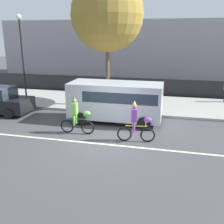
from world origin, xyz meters
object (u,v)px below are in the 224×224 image
Objects in this scene: parade_cyclist_purple at (137,124)px; parked_van_silver at (117,99)px; parade_cyclist_lime at (77,117)px; street_lamp_post at (21,44)px.

parked_van_silver is (-1.47, 2.55, 0.44)m from parade_cyclist_purple.
parade_cyclist_lime is 2.69m from parked_van_silver.
parade_cyclist_purple is at bearing -6.65° from parade_cyclist_lime.
street_lamp_post reaches higher than parade_cyclist_lime.
parade_cyclist_purple is 11.68m from street_lamp_post.
parked_van_silver is 9.11m from street_lamp_post.
parade_cyclist_purple is (2.94, -0.34, 0.00)m from parade_cyclist_lime.
street_lamp_post is (-6.37, 5.96, 3.15)m from parade_cyclist_lime.
parade_cyclist_lime and parade_cyclist_purple have the same top height.
parade_cyclist_lime is 2.96m from parade_cyclist_purple.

